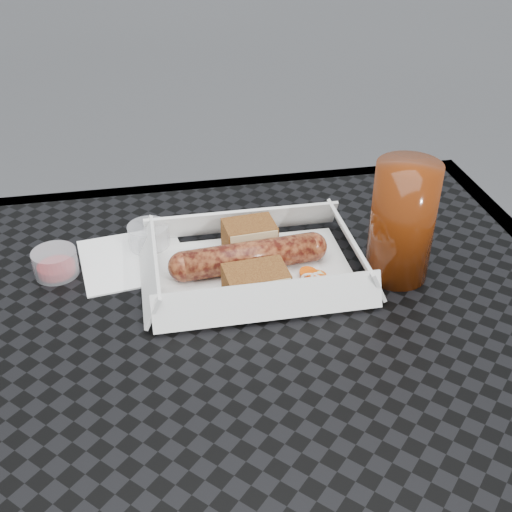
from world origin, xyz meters
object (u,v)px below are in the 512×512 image
(drink_glass, at_px, (402,222))
(bratwurst, at_px, (249,256))
(food_tray, at_px, (254,272))
(patio_table, at_px, (240,426))

(drink_glass, bearing_deg, bratwurst, 168.03)
(food_tray, height_order, drink_glass, drink_glass)
(food_tray, height_order, bratwurst, bratwurst)
(bratwurst, xyz_separation_m, drink_glass, (0.16, -0.03, 0.05))
(patio_table, xyz_separation_m, food_tray, (0.04, 0.16, 0.08))
(drink_glass, bearing_deg, patio_table, -148.42)
(food_tray, relative_size, bratwurst, 1.19)
(bratwurst, bearing_deg, drink_glass, -11.97)
(bratwurst, height_order, drink_glass, drink_glass)
(bratwurst, bearing_deg, patio_table, -103.61)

